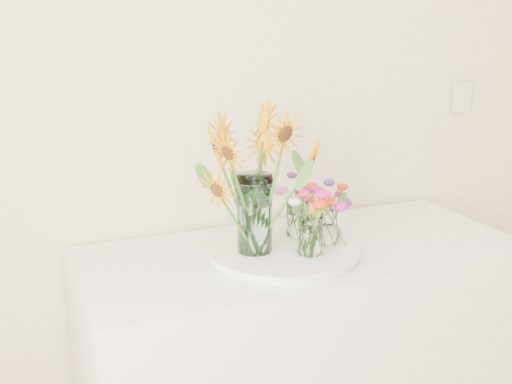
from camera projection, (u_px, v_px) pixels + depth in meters
counter at (299, 373)px, 2.16m from camera, size 1.40×0.60×0.90m
tray at (283, 252)px, 1.97m from camera, size 0.45×0.45×0.02m
mason_jar at (255, 214)px, 1.90m from camera, size 0.14×0.14×0.24m
sunflower_bouquet at (255, 180)px, 1.87m from camera, size 0.86×0.86×0.45m
small_vase_a at (310, 236)px, 1.89m from camera, size 0.08×0.08×0.12m
wildflower_posy_a at (310, 221)px, 1.88m from camera, size 0.19×0.19×0.21m
small_vase_b at (329, 226)px, 1.99m from camera, size 0.08×0.08×0.11m
wildflower_posy_b at (330, 213)px, 1.98m from camera, size 0.22×0.22×0.20m
small_vase_c at (297, 218)px, 2.06m from camera, size 0.08×0.08×0.12m
wildflower_posy_c at (297, 205)px, 2.05m from camera, size 0.17×0.17×0.21m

